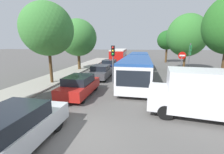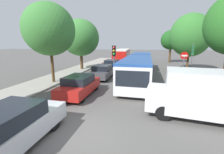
% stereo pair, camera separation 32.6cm
% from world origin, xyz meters
% --- Properties ---
extents(ground_plane, '(200.00, 200.00, 0.00)m').
position_xyz_m(ground_plane, '(0.00, 0.00, 0.00)').
color(ground_plane, '#565451').
extents(kerb_strip_left, '(3.20, 37.14, 0.14)m').
position_xyz_m(kerb_strip_left, '(-6.52, 13.57, 0.07)').
color(kerb_strip_left, '#9E998E').
rests_on(kerb_strip_left, ground).
extents(articulated_bus, '(3.00, 15.80, 2.33)m').
position_xyz_m(articulated_bus, '(2.03, 11.72, 1.35)').
color(articulated_bus, silver).
rests_on(articulated_bus, ground).
extents(city_bus_rear, '(2.78, 11.64, 2.50)m').
position_xyz_m(city_bus_rear, '(-1.86, 27.14, 1.44)').
color(city_bus_rear, red).
rests_on(city_bus_rear, ground).
extents(queued_car_silver, '(1.93, 4.32, 1.48)m').
position_xyz_m(queued_car_silver, '(-2.03, -1.26, 0.75)').
color(queued_car_silver, '#B7BABF').
rests_on(queued_car_silver, ground).
extents(queued_car_red, '(1.83, 4.10, 1.41)m').
position_xyz_m(queued_car_red, '(-1.93, 4.42, 0.71)').
color(queued_car_red, '#B21E19').
rests_on(queued_car_red, ground).
extents(queued_car_graphite, '(1.85, 4.13, 1.42)m').
position_xyz_m(queued_car_graphite, '(-1.71, 9.85, 0.72)').
color(queued_car_graphite, '#47474C').
rests_on(queued_car_graphite, ground).
extents(queued_car_navy, '(1.88, 4.20, 1.44)m').
position_xyz_m(queued_car_navy, '(-1.80, 15.21, 0.73)').
color(queued_car_navy, navy).
rests_on(queued_car_navy, ground).
extents(white_van, '(5.22, 2.61, 2.31)m').
position_xyz_m(white_van, '(5.29, 2.40, 1.24)').
color(white_van, silver).
rests_on(white_van, ground).
extents(traffic_light, '(0.34, 0.37, 3.40)m').
position_xyz_m(traffic_light, '(-0.19, 8.18, 2.50)').
color(traffic_light, '#56595E').
rests_on(traffic_light, ground).
extents(no_entry_sign, '(0.70, 0.08, 2.82)m').
position_xyz_m(no_entry_sign, '(6.14, 10.09, 1.88)').
color(no_entry_sign, '#56595E').
rests_on(no_entry_sign, ground).
extents(direction_sign_post, '(0.29, 1.39, 3.60)m').
position_xyz_m(direction_sign_post, '(7.16, 11.27, 2.57)').
color(direction_sign_post, '#56595E').
rests_on(direction_sign_post, ground).
extents(tree_left_mid, '(4.35, 4.35, 6.96)m').
position_xyz_m(tree_left_mid, '(-5.52, 7.12, 4.62)').
color(tree_left_mid, '#51381E').
rests_on(tree_left_mid, ground).
extents(tree_left_far, '(4.98, 4.98, 6.82)m').
position_xyz_m(tree_left_far, '(-5.92, 14.68, 4.25)').
color(tree_left_far, '#51381E').
rests_on(tree_left_far, ground).
extents(tree_right_mid, '(5.08, 5.08, 7.35)m').
position_xyz_m(tree_right_mid, '(8.34, 16.50, 4.50)').
color(tree_right_mid, '#51381E').
rests_on(tree_right_mid, ground).
extents(tree_right_far, '(3.82, 3.82, 6.18)m').
position_xyz_m(tree_right_far, '(7.62, 26.14, 4.32)').
color(tree_right_far, '#51381E').
rests_on(tree_right_far, ground).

